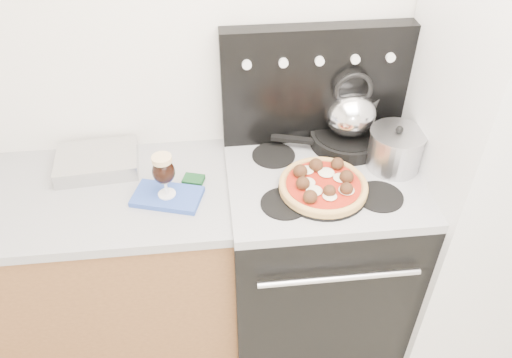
{
  "coord_description": "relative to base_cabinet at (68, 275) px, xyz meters",
  "views": [
    {
      "loc": [
        -0.35,
        -0.32,
        2.16
      ],
      "look_at": [
        -0.2,
        1.05,
        1.03
      ],
      "focal_mm": 35.0,
      "sensor_mm": 36.0,
      "label": 1
    }
  ],
  "objects": [
    {
      "name": "room_shell",
      "position": [
        1.02,
        -0.91,
        0.82
      ],
      "size": [
        3.52,
        3.01,
        2.52
      ],
      "color": "beige",
      "rests_on": "ground"
    },
    {
      "name": "base_cabinet",
      "position": [
        0.0,
        0.0,
        0.0
      ],
      "size": [
        1.45,
        0.6,
        0.86
      ],
      "primitive_type": "cube",
      "color": "brown",
      "rests_on": "ground"
    },
    {
      "name": "countertop",
      "position": [
        0.0,
        0.0,
        0.45
      ],
      "size": [
        1.48,
        0.63,
        0.04
      ],
      "primitive_type": "cube",
      "color": "#A4A4A7",
      "rests_on": "base_cabinet"
    },
    {
      "name": "stove_body",
      "position": [
        1.1,
        -0.02,
        0.01
      ],
      "size": [
        0.76,
        0.65,
        0.88
      ],
      "primitive_type": "cube",
      "color": "black",
      "rests_on": "ground"
    },
    {
      "name": "cooktop",
      "position": [
        1.1,
        -0.02,
        0.47
      ],
      "size": [
        0.76,
        0.65,
        0.04
      ],
      "primitive_type": "cube",
      "color": "#ADADB2",
      "rests_on": "stove_body"
    },
    {
      "name": "backguard",
      "position": [
        1.1,
        0.25,
        0.74
      ],
      "size": [
        0.76,
        0.08,
        0.5
      ],
      "primitive_type": "cube",
      "color": "black",
      "rests_on": "cooktop"
    },
    {
      "name": "fridge",
      "position": [
        1.8,
        -0.05,
        0.52
      ],
      "size": [
        0.64,
        0.68,
        1.9
      ],
      "primitive_type": "cube",
      "color": "silver",
      "rests_on": "ground"
    },
    {
      "name": "foil_sheet",
      "position": [
        0.21,
        0.15,
        0.5
      ],
      "size": [
        0.34,
        0.26,
        0.06
      ],
      "primitive_type": "cube",
      "rotation": [
        0.0,
        0.0,
        0.08
      ],
      "color": "silver",
      "rests_on": "countertop"
    },
    {
      "name": "oven_mitt",
      "position": [
        0.49,
        -0.08,
        0.48
      ],
      "size": [
        0.29,
        0.22,
        0.02
      ],
      "primitive_type": "cube",
      "rotation": [
        0.0,
        0.0,
        -0.3
      ],
      "color": "#304FAF",
      "rests_on": "countertop"
    },
    {
      "name": "beer_glass",
      "position": [
        0.49,
        -0.08,
        0.58
      ],
      "size": [
        0.11,
        0.11,
        0.18
      ],
      "primitive_type": null,
      "rotation": [
        0.0,
        0.0,
        -0.34
      ],
      "color": "black",
      "rests_on": "oven_mitt"
    },
    {
      "name": "pizza_pan",
      "position": [
        1.08,
        -0.12,
        0.5
      ],
      "size": [
        0.41,
        0.41,
        0.01
      ],
      "primitive_type": "cylinder",
      "rotation": [
        0.0,
        0.0,
        -0.23
      ],
      "color": "black",
      "rests_on": "cooktop"
    },
    {
      "name": "pizza",
      "position": [
        1.08,
        -0.12,
        0.52
      ],
      "size": [
        0.4,
        0.4,
        0.05
      ],
      "primitive_type": null,
      "rotation": [
        0.0,
        0.0,
        -0.22
      ],
      "color": "tan",
      "rests_on": "pizza_pan"
    },
    {
      "name": "skillet",
      "position": [
        1.25,
        0.17,
        0.52
      ],
      "size": [
        0.39,
        0.39,
        0.06
      ],
      "primitive_type": "cylinder",
      "rotation": [
        0.0,
        0.0,
        -0.29
      ],
      "color": "black",
      "rests_on": "cooktop"
    },
    {
      "name": "tea_kettle",
      "position": [
        1.25,
        0.17,
        0.66
      ],
      "size": [
        0.25,
        0.25,
        0.24
      ],
      "primitive_type": null,
      "rotation": [
        0.0,
        0.0,
        -0.21
      ],
      "color": "silver",
      "rests_on": "skillet"
    },
    {
      "name": "stock_pot",
      "position": [
        1.39,
        0.01,
        0.57
      ],
      "size": [
        0.25,
        0.25,
        0.15
      ],
      "primitive_type": "cylinder",
      "rotation": [
        0.0,
        0.0,
        -0.23
      ],
      "color": "#B7B6BB",
      "rests_on": "cooktop"
    }
  ]
}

